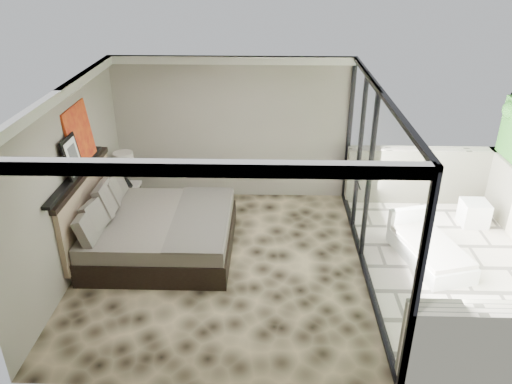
{
  "coord_description": "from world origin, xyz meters",
  "views": [
    {
      "loc": [
        0.72,
        -6.64,
        4.56
      ],
      "look_at": [
        0.52,
        0.4,
        1.09
      ],
      "focal_mm": 35.0,
      "sensor_mm": 36.0,
      "label": 1
    }
  ],
  "objects_px": {
    "nightstand": "(128,199)",
    "table_lamp": "(124,165)",
    "bed": "(155,230)",
    "ottoman": "(474,213)",
    "lounger": "(428,249)"
  },
  "relations": [
    {
      "from": "nightstand",
      "to": "bed",
      "type": "bearing_deg",
      "value": -73.72
    },
    {
      "from": "nightstand",
      "to": "table_lamp",
      "type": "relative_size",
      "value": 0.72
    },
    {
      "from": "table_lamp",
      "to": "ottoman",
      "type": "distance_m",
      "value": 6.45
    },
    {
      "from": "bed",
      "to": "ottoman",
      "type": "relative_size",
      "value": 5.2
    },
    {
      "from": "table_lamp",
      "to": "bed",
      "type": "bearing_deg",
      "value": -59.73
    },
    {
      "from": "nightstand",
      "to": "table_lamp",
      "type": "xyz_separation_m",
      "value": [
        0.02,
        -0.0,
        0.71
      ]
    },
    {
      "from": "bed",
      "to": "lounger",
      "type": "relative_size",
      "value": 1.41
    },
    {
      "from": "table_lamp",
      "to": "ottoman",
      "type": "relative_size",
      "value": 1.47
    },
    {
      "from": "bed",
      "to": "table_lamp",
      "type": "bearing_deg",
      "value": 120.27
    },
    {
      "from": "bed",
      "to": "table_lamp",
      "type": "xyz_separation_m",
      "value": [
        -0.81,
        1.39,
        0.57
      ]
    },
    {
      "from": "nightstand",
      "to": "lounger",
      "type": "height_order",
      "value": "lounger"
    },
    {
      "from": "bed",
      "to": "nightstand",
      "type": "bearing_deg",
      "value": 120.81
    },
    {
      "from": "bed",
      "to": "lounger",
      "type": "bearing_deg",
      "value": -2.0
    },
    {
      "from": "nightstand",
      "to": "table_lamp",
      "type": "height_order",
      "value": "table_lamp"
    },
    {
      "from": "bed",
      "to": "nightstand",
      "type": "distance_m",
      "value": 1.62
    }
  ]
}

